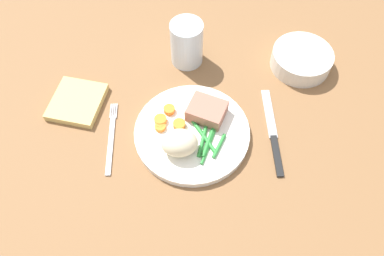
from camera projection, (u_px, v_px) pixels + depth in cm
name	position (u px, v px, depth cm)	size (l,w,h in cm)	color
dining_table	(180.00, 128.00, 76.80)	(120.00, 90.00, 2.00)	brown
dinner_plate	(192.00, 133.00, 74.03)	(23.04, 23.04, 1.60)	white
meat_portion	(207.00, 111.00, 74.08)	(7.21, 5.88, 2.99)	#A86B56
mashed_potatoes	(182.00, 143.00, 68.99)	(6.97, 5.55, 5.01)	beige
carrot_slices	(168.00, 121.00, 74.01)	(6.67, 6.28, 1.12)	orange
green_beans	(208.00, 141.00, 71.68)	(6.77, 9.93, 0.85)	#2D8C38
fork	(111.00, 138.00, 74.08)	(1.44, 16.60, 0.40)	silver
knife	(273.00, 133.00, 74.71)	(1.70, 20.50, 0.64)	black
water_glass	(187.00, 46.00, 81.71)	(7.20, 7.20, 10.35)	silver
salad_bowl	(302.00, 59.00, 82.61)	(13.38, 13.38, 4.06)	silver
napkin	(77.00, 102.00, 78.12)	(10.28, 10.94, 1.55)	#DBBC6B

